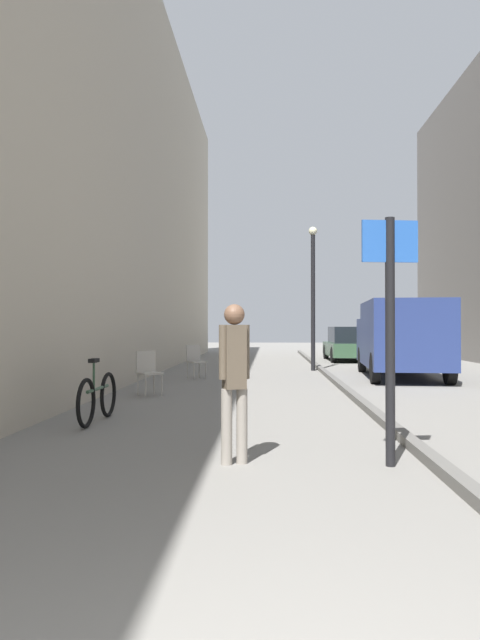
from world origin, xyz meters
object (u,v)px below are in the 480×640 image
object	(u,v)px
street_sign_post	(390,318)
cafe_chair_by_doorway	(148,369)
pedestrian_main_foreground	(234,372)
lamp_post	(313,288)
bicycle_leaning	(98,397)
cafe_chair_near_window	(195,359)
delivery_van	(401,336)
parked_car	(349,344)

from	to	relation	value
street_sign_post	cafe_chair_by_doorway	xyz separation A→B (m)	(-3.82, 6.07, -1.00)
pedestrian_main_foreground	lamp_post	world-z (taller)	lamp_post
street_sign_post	cafe_chair_by_doorway	world-z (taller)	street_sign_post
pedestrian_main_foreground	cafe_chair_by_doorway	xyz separation A→B (m)	(-2.19, 6.06, -0.43)
pedestrian_main_foreground	bicycle_leaning	distance (m)	3.46
pedestrian_main_foreground	bicycle_leaning	world-z (taller)	pedestrian_main_foreground
lamp_post	cafe_chair_near_window	xyz separation A→B (m)	(-3.53, -3.04, -2.18)
delivery_van	parked_car	bearing A→B (deg)	96.73
pedestrian_main_foreground	parked_car	bearing A→B (deg)	58.25
parked_car	delivery_van	bearing A→B (deg)	-87.97
cafe_chair_by_doorway	parked_car	bearing A→B (deg)	-152.45
parked_car	street_sign_post	distance (m)	19.01
lamp_post	cafe_chair_near_window	bearing A→B (deg)	-139.32
delivery_van	parked_car	size ratio (longest dim) A/B	1.35
delivery_van	street_sign_post	distance (m)	10.96
cafe_chair_near_window	bicycle_leaning	bearing A→B (deg)	49.63
pedestrian_main_foreground	parked_car	world-z (taller)	pedestrian_main_foreground
parked_car	cafe_chair_near_window	xyz separation A→B (m)	(-5.48, -8.73, -0.17)
pedestrian_main_foreground	delivery_van	bearing A→B (deg)	48.40
street_sign_post	lamp_post	xyz separation A→B (m)	(0.19, 13.18, 1.18)
cafe_chair_by_doorway	pedestrian_main_foreground	bearing A→B (deg)	72.43
parked_car	lamp_post	size ratio (longest dim) A/B	0.89
delivery_van	street_sign_post	size ratio (longest dim) A/B	2.19
parked_car	cafe_chair_near_window	bearing A→B (deg)	-122.55
cafe_chair_near_window	pedestrian_main_foreground	bearing A→B (deg)	63.20
pedestrian_main_foreground	cafe_chair_near_window	bearing A→B (deg)	79.13
pedestrian_main_foreground	parked_car	xyz separation A→B (m)	(3.78, 18.85, -0.27)
street_sign_post	bicycle_leaning	world-z (taller)	street_sign_post
street_sign_post	cafe_chair_near_window	distance (m)	10.72
parked_car	bicycle_leaning	xyz separation A→B (m)	(-6.01, -16.28, -0.33)
pedestrian_main_foreground	lamp_post	bearing A→B (deg)	61.66
pedestrian_main_foreground	delivery_van	world-z (taller)	delivery_van
delivery_van	street_sign_post	xyz separation A→B (m)	(-2.49, -10.67, 0.37)
delivery_van	cafe_chair_by_doorway	world-z (taller)	delivery_van
parked_car	bicycle_leaning	bearing A→B (deg)	-110.68
parked_car	street_sign_post	xyz separation A→B (m)	(-2.14, -18.87, 0.83)
bicycle_leaning	pedestrian_main_foreground	bearing A→B (deg)	-47.45
cafe_chair_near_window	street_sign_post	bearing A→B (deg)	71.86
delivery_van	street_sign_post	world-z (taller)	street_sign_post
lamp_post	cafe_chair_by_doorway	xyz separation A→B (m)	(-4.02, -7.10, -2.18)
pedestrian_main_foreground	bicycle_leaning	xyz separation A→B (m)	(-2.23, 2.57, -0.60)
parked_car	street_sign_post	bearing A→B (deg)	-96.90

